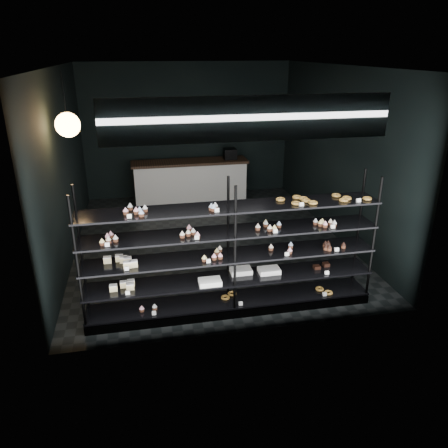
# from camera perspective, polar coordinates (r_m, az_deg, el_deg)

# --- Properties ---
(room) EXTENTS (5.01, 6.01, 3.20)m
(room) POSITION_cam_1_polar(r_m,az_deg,el_deg) (7.99, -2.09, 8.42)
(room) COLOR black
(room) RESTS_ON ground
(display_shelf) EXTENTS (4.00, 0.50, 1.91)m
(display_shelf) POSITION_cam_1_polar(r_m,az_deg,el_deg) (6.05, 0.79, -6.04)
(display_shelf) COLOR black
(display_shelf) RESTS_ON room
(signage) EXTENTS (3.30, 0.05, 0.50)m
(signage) POSITION_cam_1_polar(r_m,az_deg,el_deg) (4.96, 3.47, 13.58)
(signage) COLOR #0D1B43
(signage) RESTS_ON room
(pendant_lamp) EXTENTS (0.35, 0.35, 0.91)m
(pendant_lamp) POSITION_cam_1_polar(r_m,az_deg,el_deg) (6.80, -19.73, 12.09)
(pendant_lamp) COLOR black
(pendant_lamp) RESTS_ON room
(service_counter) EXTENTS (2.76, 0.65, 1.23)m
(service_counter) POSITION_cam_1_polar(r_m,az_deg,el_deg) (10.66, -4.35, 5.73)
(service_counter) COLOR beige
(service_counter) RESTS_ON room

